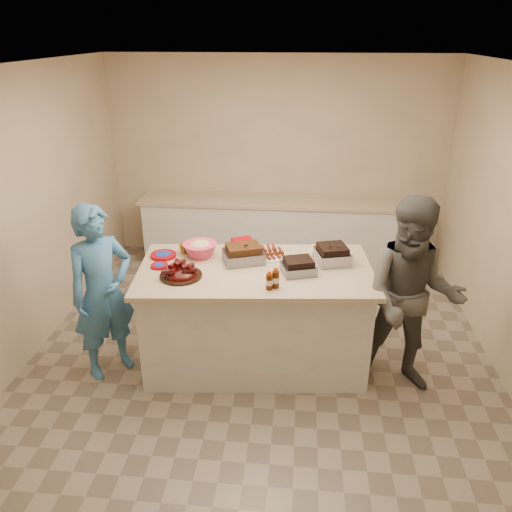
# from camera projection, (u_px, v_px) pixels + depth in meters

# --- Properties ---
(room) EXTENTS (4.50, 5.00, 2.70)m
(room) POSITION_uv_depth(u_px,v_px,m) (261.00, 353.00, 5.01)
(room) COLOR #CBB28E
(room) RESTS_ON ground
(back_counter) EXTENTS (3.60, 0.64, 0.90)m
(back_counter) POSITION_uv_depth(u_px,v_px,m) (274.00, 231.00, 6.81)
(back_counter) COLOR silver
(back_counter) RESTS_ON ground
(island) EXTENTS (2.19, 1.29, 1.00)m
(island) POSITION_uv_depth(u_px,v_px,m) (256.00, 359.00, 4.91)
(island) COLOR silver
(island) RESTS_ON ground
(rib_platter) EXTENTS (0.42, 0.42, 0.15)m
(rib_platter) POSITION_uv_depth(u_px,v_px,m) (181.00, 276.00, 4.35)
(rib_platter) COLOR #420605
(rib_platter) RESTS_ON island
(pulled_pork_tray) EXTENTS (0.43, 0.38, 0.11)m
(pulled_pork_tray) POSITION_uv_depth(u_px,v_px,m) (244.00, 262.00, 4.62)
(pulled_pork_tray) COLOR #47230F
(pulled_pork_tray) RESTS_ON island
(brisket_tray) EXTENTS (0.34, 0.31, 0.09)m
(brisket_tray) POSITION_uv_depth(u_px,v_px,m) (298.00, 273.00, 4.41)
(brisket_tray) COLOR black
(brisket_tray) RESTS_ON island
(roasting_pan) EXTENTS (0.35, 0.35, 0.12)m
(roasting_pan) POSITION_uv_depth(u_px,v_px,m) (332.00, 262.00, 4.61)
(roasting_pan) COLOR gray
(roasting_pan) RESTS_ON island
(coleslaw_bowl) EXTENTS (0.35, 0.35, 0.22)m
(coleslaw_bowl) POSITION_uv_depth(u_px,v_px,m) (201.00, 256.00, 4.74)
(coleslaw_bowl) COLOR #DF3B5F
(coleslaw_bowl) RESTS_ON island
(sausage_plate) EXTENTS (0.40, 0.40, 0.05)m
(sausage_plate) POSITION_uv_depth(u_px,v_px,m) (270.00, 256.00, 4.74)
(sausage_plate) COLOR silver
(sausage_plate) RESTS_ON island
(mac_cheese_dish) EXTENTS (0.29, 0.22, 0.07)m
(mac_cheese_dish) POSITION_uv_depth(u_px,v_px,m) (326.00, 254.00, 4.78)
(mac_cheese_dish) COLOR orange
(mac_cheese_dish) RESTS_ON island
(bbq_bottle_a) EXTENTS (0.06, 0.06, 0.17)m
(bbq_bottle_a) POSITION_uv_depth(u_px,v_px,m) (269.00, 289.00, 4.14)
(bbq_bottle_a) COLOR #3C1502
(bbq_bottle_a) RESTS_ON island
(bbq_bottle_b) EXTENTS (0.07, 0.07, 0.18)m
(bbq_bottle_b) POSITION_uv_depth(u_px,v_px,m) (275.00, 287.00, 4.17)
(bbq_bottle_b) COLOR #3C1502
(bbq_bottle_b) RESTS_ON island
(mustard_bottle) EXTENTS (0.04, 0.04, 0.11)m
(mustard_bottle) POSITION_uv_depth(u_px,v_px,m) (248.00, 257.00, 4.73)
(mustard_bottle) COLOR #D7AC02
(mustard_bottle) RESTS_ON island
(sauce_bowl) EXTENTS (0.13, 0.05, 0.13)m
(sauce_bowl) POSITION_uv_depth(u_px,v_px,m) (241.00, 263.00, 4.61)
(sauce_bowl) COLOR silver
(sauce_bowl) RESTS_ON island
(plate_stack_large) EXTENTS (0.26, 0.26, 0.03)m
(plate_stack_large) POSITION_uv_depth(u_px,v_px,m) (163.00, 257.00, 4.73)
(plate_stack_large) COLOR #950108
(plate_stack_large) RESTS_ON island
(plate_stack_small) EXTENTS (0.17, 0.17, 0.02)m
(plate_stack_small) POSITION_uv_depth(u_px,v_px,m) (160.00, 267.00, 4.53)
(plate_stack_small) COLOR #950108
(plate_stack_small) RESTS_ON island
(plastic_cup) EXTENTS (0.11, 0.10, 0.10)m
(plastic_cup) POSITION_uv_depth(u_px,v_px,m) (184.00, 253.00, 4.81)
(plastic_cup) COLOR #885B14
(plastic_cup) RESTS_ON island
(basket_stack) EXTENTS (0.24, 0.21, 0.10)m
(basket_stack) POSITION_uv_depth(u_px,v_px,m) (242.00, 248.00, 4.91)
(basket_stack) COLOR #950108
(basket_stack) RESTS_ON island
(guest_blue) EXTENTS (1.60, 1.57, 0.39)m
(guest_blue) POSITION_uv_depth(u_px,v_px,m) (113.00, 368.00, 4.79)
(guest_blue) COLOR teal
(guest_blue) RESTS_ON ground
(guest_gray) EXTENTS (1.15, 1.90, 0.67)m
(guest_gray) POSITION_uv_depth(u_px,v_px,m) (399.00, 383.00, 4.59)
(guest_gray) COLOR #53514A
(guest_gray) RESTS_ON ground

